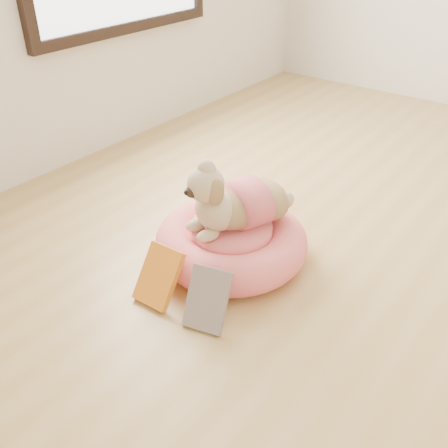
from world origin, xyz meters
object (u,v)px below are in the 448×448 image
Objects in this scene: dog at (235,190)px; book_white at (207,299)px; book_yellow at (159,276)px; pet_bed at (231,242)px.

book_white is at bearing -46.03° from dog.
book_white reaches higher than book_yellow.
book_white is (0.16, -0.36, 0.02)m from pet_bed.
pet_bed is 0.25m from dog.
book_yellow is (-0.06, -0.37, 0.02)m from pet_bed.
book_white is (0.16, -0.37, -0.23)m from dog.
pet_bed is 1.43× the size of dog.
pet_bed is at bearing 99.57° from book_white.
book_yellow is at bearing -99.71° from pet_bed.
dog reaches higher than book_yellow.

